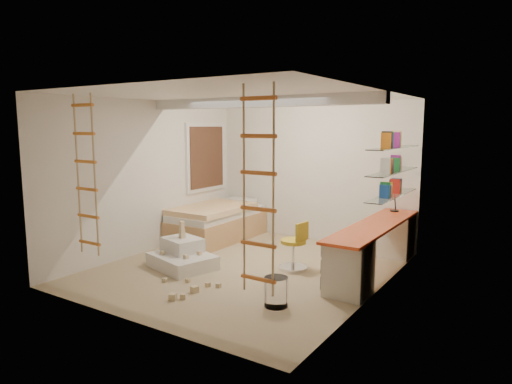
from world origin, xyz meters
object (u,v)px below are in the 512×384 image
Objects in this scene: play_platform at (182,256)px; bed at (217,222)px; swivel_chair at (294,252)px; desk at (375,247)px.

bed is at bearing 109.91° from play_platform.
desk is at bearing 24.19° from swivel_chair.
desk is 3.76× the size of swivel_chair.
swivel_chair is at bearing -21.77° from bed.
desk is 2.91m from play_platform.
bed is (-3.20, 0.36, -0.07)m from desk.
desk is 2.51× the size of play_platform.
desk reaches higher than swivel_chair.
bed is 2.29m from swivel_chair.
bed is 1.79× the size of play_platform.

